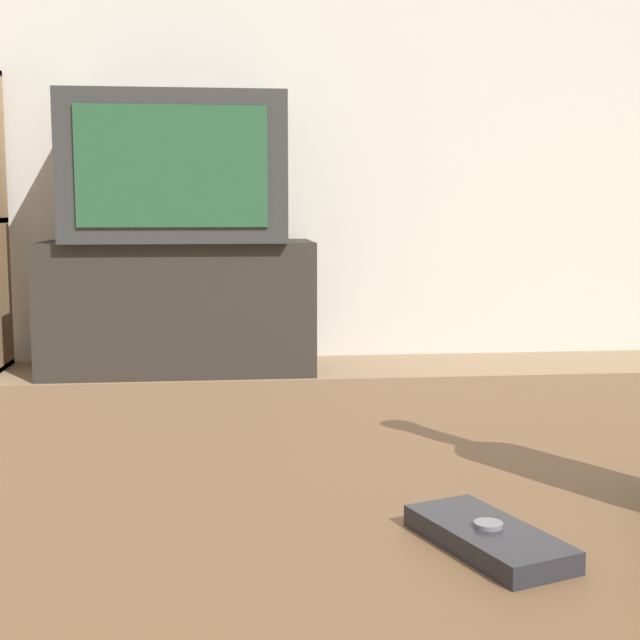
{
  "coord_description": "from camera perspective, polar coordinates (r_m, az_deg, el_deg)",
  "views": [
    {
      "loc": [
        -0.02,
        -0.66,
        0.62
      ],
      "look_at": [
        0.07,
        0.2,
        0.51
      ],
      "focal_mm": 50.0,
      "sensor_mm": 36.0,
      "label": 1
    }
  ],
  "objects": [
    {
      "name": "back_wall",
      "position": [
        3.75,
        -5.95,
        17.66
      ],
      "size": [
        8.0,
        0.05,
        2.6
      ],
      "color": "beige",
      "rests_on": "ground_plane"
    },
    {
      "name": "tv_stand",
      "position": [
        3.42,
        -9.01,
        0.88
      ],
      "size": [
        1.01,
        0.44,
        0.49
      ],
      "color": "#28231E",
      "rests_on": "ground_plane"
    },
    {
      "name": "cell_phone",
      "position": [
        0.58,
        10.7,
        -13.53
      ],
      "size": [
        0.09,
        0.13,
        0.02
      ],
      "rotation": [
        0.0,
        0.0,
        0.34
      ],
      "color": "#232328",
      "rests_on": "coffee_table"
    },
    {
      "name": "television",
      "position": [
        3.4,
        -9.19,
        9.48
      ],
      "size": [
        0.8,
        0.55,
        0.53
      ],
      "color": "#2D2D2D",
      "rests_on": "tv_stand"
    },
    {
      "name": "coffee_table",
      "position": [
        0.71,
        -4.2,
        -14.28
      ],
      "size": [
        1.23,
        0.81,
        0.41
      ],
      "color": "brown",
      "rests_on": "ground_plane"
    }
  ]
}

